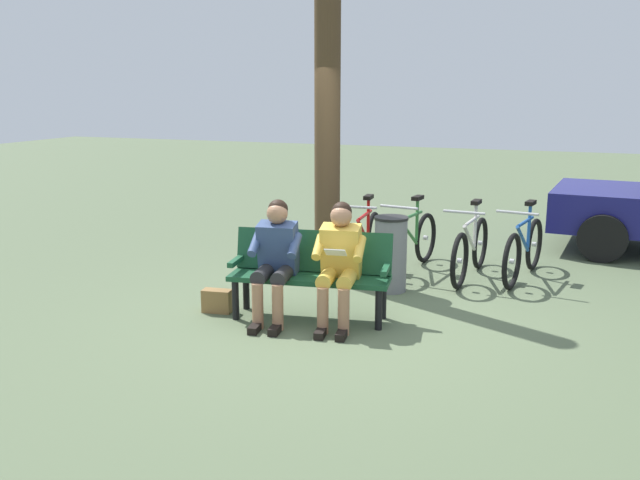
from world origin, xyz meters
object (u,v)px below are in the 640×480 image
(handbag, at_px, (217,301))
(bicycle_silver, at_px, (365,242))
(bench, at_px, (311,268))
(person_reading, at_px, (339,258))
(bicycle_green, at_px, (411,243))
(person_companion, at_px, (275,255))
(litter_bin, at_px, (391,254))
(bicycle_blue, at_px, (524,250))
(tree_trunk, at_px, (327,105))
(bicycle_red, at_px, (471,249))

(handbag, relative_size, bicycle_silver, 0.18)
(handbag, bearing_deg, bicycle_silver, -113.36)
(bench, relative_size, person_reading, 1.38)
(bicycle_green, bearing_deg, bench, -5.10)
(bench, height_order, person_companion, person_companion)
(bench, height_order, litter_bin, bench)
(bench, distance_m, bicycle_silver, 1.93)
(person_reading, relative_size, litter_bin, 1.40)
(bicycle_blue, bearing_deg, bicycle_green, -75.29)
(tree_trunk, distance_m, bicycle_green, 2.04)
(litter_bin, bearing_deg, bicycle_green, -91.00)
(handbag, bearing_deg, bench, -166.81)
(bench, xyz_separation_m, bicycle_green, (-0.53, -2.09, -0.15))
(bicycle_blue, bearing_deg, bicycle_red, -63.61)
(bench, bearing_deg, bicycle_red, -130.86)
(bench, height_order, bicycle_green, bicycle_green)
(litter_bin, height_order, bicycle_red, bicycle_red)
(tree_trunk, xyz_separation_m, bicycle_silver, (-0.32, -0.51, -1.72))
(bench, distance_m, person_companion, 0.40)
(person_reading, relative_size, tree_trunk, 0.29)
(bicycle_blue, bearing_deg, tree_trunk, -60.70)
(litter_bin, xyz_separation_m, bicycle_green, (-0.02, -0.93, -0.07))
(person_reading, xyz_separation_m, handbag, (1.30, 0.11, -0.54))
(person_companion, distance_m, litter_bin, 1.61)
(tree_trunk, relative_size, bicycle_red, 2.48)
(bicycle_green, bearing_deg, tree_trunk, -43.53)
(tree_trunk, bearing_deg, litter_bin, 163.06)
(litter_bin, distance_m, bicycle_green, 0.94)
(person_reading, relative_size, bicycle_red, 0.72)
(bicycle_red, height_order, bicycle_silver, same)
(bicycle_red, relative_size, bicycle_silver, 1.00)
(bicycle_blue, distance_m, bicycle_red, 0.63)
(litter_bin, relative_size, bicycle_blue, 0.52)
(bicycle_silver, bearing_deg, bicycle_blue, 94.79)
(bicycle_green, bearing_deg, bicycle_blue, 103.75)
(person_reading, bearing_deg, litter_bin, -106.33)
(bench, distance_m, bicycle_green, 2.16)
(litter_bin, relative_size, bicycle_silver, 0.51)
(person_companion, height_order, litter_bin, person_companion)
(person_reading, distance_m, bicycle_red, 2.36)
(person_companion, bearing_deg, bicycle_silver, -105.58)
(bicycle_blue, distance_m, bicycle_silver, 1.94)
(bench, relative_size, handbag, 5.51)
(tree_trunk, height_order, bicycle_silver, tree_trunk)
(person_reading, distance_m, tree_trunk, 2.20)
(litter_bin, bearing_deg, handbag, 43.21)
(person_reading, relative_size, bicycle_green, 0.72)
(bicycle_blue, xyz_separation_m, bicycle_green, (1.36, 0.11, 0.00))
(bicycle_green, bearing_deg, person_reading, 4.14)
(bench, distance_m, bicycle_blue, 2.91)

